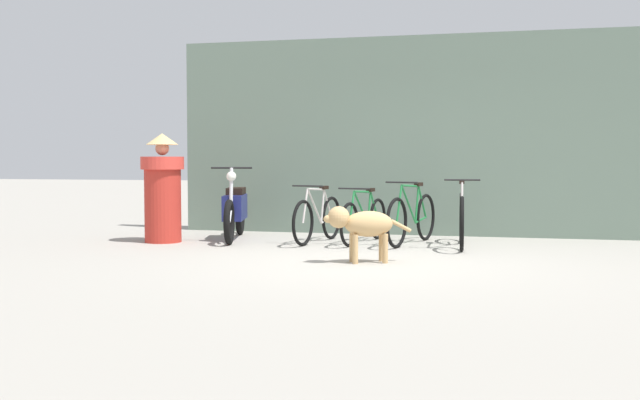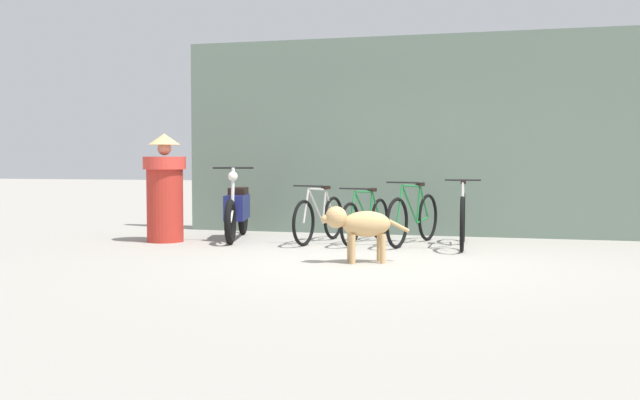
% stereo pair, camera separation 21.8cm
% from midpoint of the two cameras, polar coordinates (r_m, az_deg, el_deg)
% --- Properties ---
extents(ground_plane, '(60.00, 60.00, 0.00)m').
position_cam_midpoint_polar(ground_plane, '(8.68, 2.99, -4.69)').
color(ground_plane, '#9E998E').
extents(shop_wall_back, '(7.18, 0.20, 3.08)m').
position_cam_midpoint_polar(shop_wall_back, '(11.77, 5.87, 4.87)').
color(shop_wall_back, slate).
rests_on(shop_wall_back, ground).
extents(bicycle_0, '(0.46, 1.59, 0.83)m').
position_cam_midpoint_polar(bicycle_0, '(10.58, -0.75, -1.43)').
color(bicycle_0, black).
rests_on(bicycle_0, ground).
extents(bicycle_1, '(0.50, 1.64, 0.79)m').
position_cam_midpoint_polar(bicycle_1, '(10.55, 2.81, -1.51)').
color(bicycle_1, black).
rests_on(bicycle_1, ground).
extents(bicycle_2, '(0.57, 1.72, 0.88)m').
position_cam_midpoint_polar(bicycle_2, '(10.44, 6.43, -1.38)').
color(bicycle_2, black).
rests_on(bicycle_2, ground).
extents(bicycle_3, '(0.46, 1.76, 0.92)m').
position_cam_midpoint_polar(bicycle_3, '(10.22, 10.14, -1.43)').
color(bicycle_3, black).
rests_on(bicycle_3, ground).
extents(motorcycle, '(0.64, 1.95, 1.07)m').
position_cam_midpoint_polar(motorcycle, '(11.05, -7.06, -0.74)').
color(motorcycle, black).
rests_on(motorcycle, ground).
extents(stray_dog, '(0.97, 0.55, 0.65)m').
position_cam_midpoint_polar(stray_dog, '(8.52, 2.46, -1.86)').
color(stray_dog, tan).
rests_on(stray_dog, ground).
extents(person_in_robes, '(0.70, 0.70, 1.55)m').
position_cam_midpoint_polar(person_in_robes, '(10.87, -12.47, 0.88)').
color(person_in_robes, '#B72D23').
rests_on(person_in_robes, ground).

